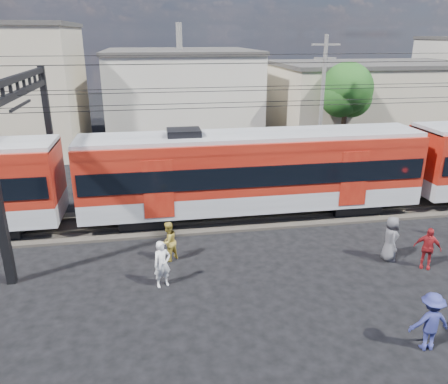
# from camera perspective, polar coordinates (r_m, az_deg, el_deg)

# --- Properties ---
(ground) EXTENTS (120.00, 120.00, 0.00)m
(ground) POSITION_cam_1_polar(r_m,az_deg,el_deg) (14.94, 11.03, -15.08)
(ground) COLOR black
(ground) RESTS_ON ground
(track_bed) EXTENTS (70.00, 3.40, 0.12)m
(track_bed) POSITION_cam_1_polar(r_m,az_deg,el_deg) (21.63, 3.78, -3.04)
(track_bed) COLOR #2D2823
(track_bed) RESTS_ON ground
(rail_near) EXTENTS (70.00, 0.12, 0.12)m
(rail_near) POSITION_cam_1_polar(r_m,az_deg,el_deg) (20.91, 4.26, -3.52)
(rail_near) COLOR #59544C
(rail_near) RESTS_ON track_bed
(rail_far) EXTENTS (70.00, 0.12, 0.12)m
(rail_far) POSITION_cam_1_polar(r_m,az_deg,el_deg) (22.26, 3.35, -2.01)
(rail_far) COLOR #59544C
(rail_far) RESTS_ON track_bed
(commuter_train) EXTENTS (50.30, 3.08, 4.17)m
(commuter_train) POSITION_cam_1_polar(r_m,az_deg,el_deg) (20.86, 4.28, 2.92)
(commuter_train) COLOR black
(commuter_train) RESTS_ON ground
(catenary) EXTENTS (70.00, 9.30, 7.52)m
(catenary) POSITION_cam_1_polar(r_m,az_deg,el_deg) (20.04, -21.04, 9.01)
(catenary) COLOR black
(catenary) RESTS_ON ground
(building_midwest) EXTENTS (12.24, 12.24, 7.30)m
(building_midwest) POSITION_cam_1_polar(r_m,az_deg,el_deg) (38.76, -5.64, 12.66)
(building_midwest) COLOR #B9B2A2
(building_midwest) RESTS_ON ground
(building_mideast) EXTENTS (16.32, 10.20, 6.30)m
(building_mideast) POSITION_cam_1_polar(r_m,az_deg,el_deg) (40.36, 18.51, 11.33)
(building_mideast) COLOR #B5A78B
(building_mideast) RESTS_ON ground
(utility_pole_mid) EXTENTS (1.80, 0.24, 8.50)m
(utility_pole_mid) POSITION_cam_1_polar(r_m,az_deg,el_deg) (28.73, 12.67, 11.55)
(utility_pole_mid) COLOR slate
(utility_pole_mid) RESTS_ON ground
(tree_near) EXTENTS (3.82, 3.64, 6.72)m
(tree_near) POSITION_cam_1_polar(r_m,az_deg,el_deg) (32.79, 15.95, 12.48)
(tree_near) COLOR #382619
(tree_near) RESTS_ON ground
(pedestrian_a) EXTENTS (0.74, 0.62, 1.73)m
(pedestrian_a) POSITION_cam_1_polar(r_m,az_deg,el_deg) (15.71, -8.08, -9.30)
(pedestrian_a) COLOR white
(pedestrian_a) RESTS_ON ground
(pedestrian_b) EXTENTS (1.00, 0.99, 1.63)m
(pedestrian_b) POSITION_cam_1_polar(r_m,az_deg,el_deg) (17.37, -7.29, -6.44)
(pedestrian_b) COLOR gold
(pedestrian_b) RESTS_ON ground
(pedestrian_c) EXTENTS (1.18, 0.72, 1.78)m
(pedestrian_c) POSITION_cam_1_polar(r_m,az_deg,el_deg) (14.01, 25.32, -15.05)
(pedestrian_c) COLOR navy
(pedestrian_c) RESTS_ON ground
(pedestrian_d) EXTENTS (1.04, 0.87, 1.66)m
(pedestrian_d) POSITION_cam_1_polar(r_m,az_deg,el_deg) (18.41, 25.03, -6.65)
(pedestrian_d) COLOR maroon
(pedestrian_d) RESTS_ON ground
(pedestrian_e) EXTENTS (0.78, 1.01, 1.84)m
(pedestrian_e) POSITION_cam_1_polar(r_m,az_deg,el_deg) (18.42, 20.93, -5.71)
(pedestrian_e) COLOR #4E4D52
(pedestrian_e) RESTS_ON ground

